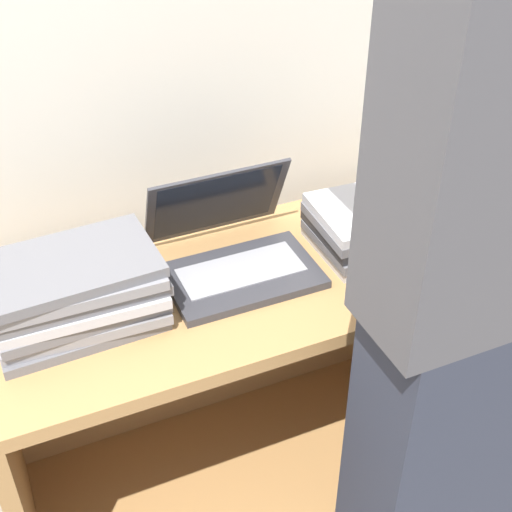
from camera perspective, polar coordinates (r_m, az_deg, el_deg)
name	(u,v)px	position (r m, az deg, el deg)	size (l,w,h in m)	color
wall_back	(178,10)	(1.72, -6.26, 18.98)	(8.00, 0.05, 2.40)	beige
cart	(235,366)	(1.93, -1.73, -8.76)	(1.23, 0.52, 0.68)	#A87A47
laptop_open	(234,251)	(1.67, -1.80, 0.42)	(0.35, 0.32, 0.22)	#333338
laptop_stack_left	(76,292)	(1.54, -14.18, -2.78)	(0.36, 0.24, 0.16)	slate
laptop_stack_right	(385,222)	(1.77, 10.25, 2.69)	(0.36, 0.24, 0.12)	#B7B7BC
person	(472,287)	(1.31, 16.88, -2.41)	(0.40, 0.54, 1.81)	#2D3342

